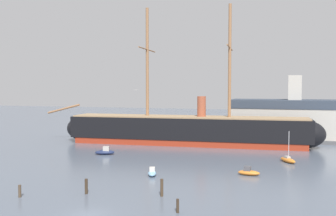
% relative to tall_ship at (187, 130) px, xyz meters
% --- Properties ---
extents(ground_plane, '(400.00, 400.00, 0.00)m').
position_rel_tall_ship_xyz_m(ground_plane, '(3.27, -52.11, -3.41)').
color(ground_plane, slate).
extents(tall_ship, '(66.09, 14.53, 31.77)m').
position_rel_tall_ship_xyz_m(tall_ship, '(0.00, 0.00, 0.00)').
color(tall_ship, maroon).
rests_on(tall_ship, ground).
extents(motorboat_near_centre, '(2.11, 3.18, 1.24)m').
position_rel_tall_ship_xyz_m(motorboat_near_centre, '(3.32, -32.86, -2.97)').
color(motorboat_near_centre, '#7FB2D6').
rests_on(motorboat_near_centre, ground).
extents(motorboat_mid_right, '(3.33, 1.56, 1.37)m').
position_rel_tall_ship_xyz_m(motorboat_mid_right, '(17.11, -28.22, -2.93)').
color(motorboat_mid_right, orange).
rests_on(motorboat_mid_right, ground).
extents(motorboat_alongside_bow, '(4.13, 2.84, 1.60)m').
position_rel_tall_ship_xyz_m(motorboat_alongside_bow, '(-11.86, -18.30, -2.85)').
color(motorboat_alongside_bow, '#1E284C').
rests_on(motorboat_alongside_bow, ground).
extents(sailboat_alongside_stern, '(3.40, 4.29, 5.56)m').
position_rel_tall_ship_xyz_m(sailboat_alongside_stern, '(22.56, -15.77, -2.94)').
color(sailboat_alongside_stern, orange).
rests_on(sailboat_alongside_stern, ground).
extents(dinghy_far_left, '(2.08, 1.07, 0.47)m').
position_rel_tall_ship_xyz_m(dinghy_far_left, '(-22.74, 3.75, -3.17)').
color(dinghy_far_left, gray).
rests_on(dinghy_far_left, ground).
extents(mooring_piling_nearest, '(0.36, 0.36, 2.13)m').
position_rel_tall_ship_xyz_m(mooring_piling_nearest, '(8.31, -43.12, -2.34)').
color(mooring_piling_nearest, '#423323').
rests_on(mooring_piling_nearest, ground).
extents(mooring_piling_left_pair, '(0.30, 0.30, 1.50)m').
position_rel_tall_ship_xyz_m(mooring_piling_left_pair, '(11.93, -48.63, -2.66)').
color(mooring_piling_left_pair, '#382B1E').
rests_on(mooring_piling_left_pair, ground).
extents(mooring_piling_right_pair, '(0.38, 0.38, 1.89)m').
position_rel_tall_ship_xyz_m(mooring_piling_right_pair, '(-0.99, -44.94, -2.46)').
color(mooring_piling_right_pair, '#382B1E').
rests_on(mooring_piling_right_pair, ground).
extents(mooring_piling_midwater, '(0.35, 0.35, 1.51)m').
position_rel_tall_ship_xyz_m(mooring_piling_midwater, '(-7.87, -48.73, -2.65)').
color(mooring_piling_midwater, '#4C3D2D').
rests_on(mooring_piling_midwater, ground).
extents(dockside_warehouse_right, '(46.19, 14.32, 16.22)m').
position_rel_tall_ship_xyz_m(dockside_warehouse_right, '(29.14, 16.38, 1.65)').
color(dockside_warehouse_right, '#565659').
rests_on(dockside_warehouse_right, ground).
extents(seagull_in_flight, '(0.87, 0.71, 0.13)m').
position_rel_tall_ship_xyz_m(seagull_in_flight, '(-5.97, -16.42, 9.32)').
color(seagull_in_flight, silver).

